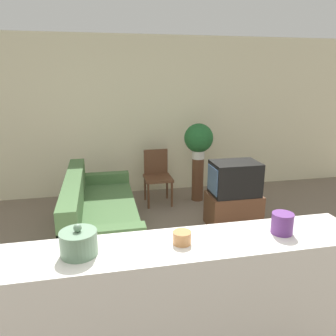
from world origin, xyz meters
name	(u,v)px	position (x,y,z in m)	size (l,w,h in m)	color
ground_plane	(158,327)	(0.00, 0.00, 0.00)	(14.00, 14.00, 0.00)	#756656
wall_back	(122,117)	(0.00, 3.43, 1.35)	(9.00, 0.06, 2.70)	beige
couch	(99,219)	(-0.46, 1.64, 0.30)	(0.85, 2.03, 0.85)	#476B3D
tv_stand	(233,210)	(1.38, 1.71, 0.23)	(0.72, 0.47, 0.47)	brown
television	(234,178)	(1.37, 1.71, 0.70)	(0.65, 0.45, 0.46)	black
wooden_chair	(157,174)	(0.49, 2.81, 0.49)	(0.44, 0.44, 0.87)	brown
plant_stand	(198,179)	(1.17, 2.76, 0.36)	(0.19, 0.19, 0.72)	brown
potted_plant	(199,139)	(1.17, 2.76, 1.06)	(0.47, 0.47, 0.58)	white
foreground_counter	(172,317)	(0.00, -0.52, 0.53)	(2.50, 0.44, 1.06)	white
decorative_bowl	(79,243)	(-0.54, -0.52, 1.13)	(0.21, 0.21, 0.19)	gray
candle_jar	(182,238)	(0.06, -0.52, 1.10)	(0.11, 0.11, 0.08)	#C6844C
coffee_tin	(282,223)	(0.73, -0.52, 1.13)	(0.14, 0.14, 0.14)	#66337F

